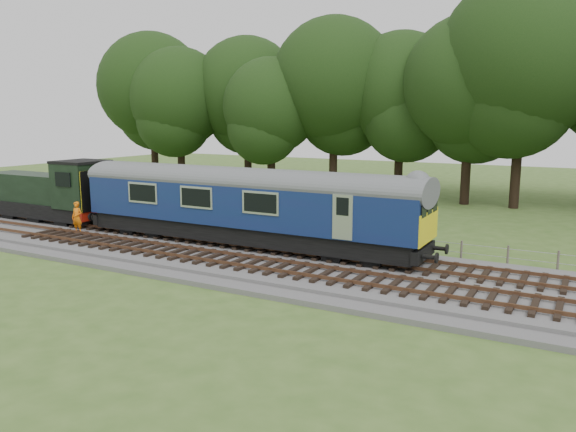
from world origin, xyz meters
The scene contains 9 objects.
ground centered at (0.00, 0.00, 0.00)m, with size 120.00×120.00×0.00m, color #3E5F23.
ballast centered at (0.00, 0.00, 0.17)m, with size 70.00×7.00×0.35m, color #4C4C4F.
track_north centered at (0.00, 1.40, 0.42)m, with size 67.20×2.40×0.21m.
track_south centered at (0.00, -1.60, 0.42)m, with size 67.20×2.40×0.21m.
fence centered at (0.00, 4.50, 0.00)m, with size 64.00×0.12×1.00m, color #6B6054, non-canonical shape.
tree_line centered at (0.00, 22.00, 0.00)m, with size 70.00×8.00×18.00m, color black, non-canonical shape.
dmu_railcar centered at (-5.77, 1.40, 2.61)m, with size 18.05×2.86×3.88m.
shunter_loco centered at (-19.69, 1.40, 1.97)m, with size 8.92×2.60×3.38m.
worker centered at (-15.25, -0.57, 1.21)m, with size 0.63×0.41×1.72m, color orange.
Camera 1 is at (9.07, -21.17, 6.57)m, focal length 35.00 mm.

